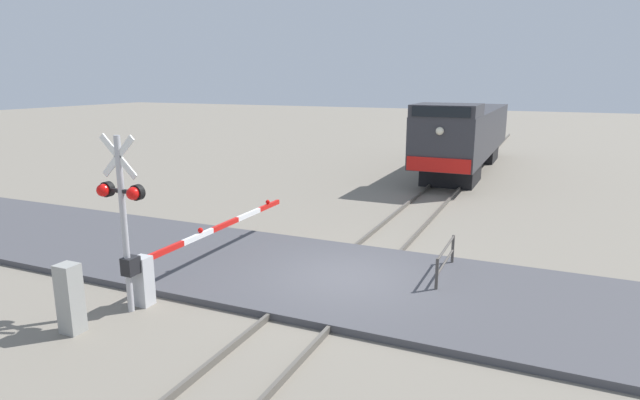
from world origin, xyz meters
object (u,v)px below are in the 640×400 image
at_px(locomotive, 466,134).
at_px(guard_railing, 445,259).
at_px(crossing_gate, 173,257).
at_px(utility_cabinet, 70,299).
at_px(crossing_signal, 122,205).

distance_m(locomotive, guard_railing, 17.67).
height_order(crossing_gate, utility_cabinet, utility_cabinet).
relative_size(locomotive, utility_cabinet, 10.25).
bearing_deg(locomotive, crossing_gate, -100.25).
bearing_deg(locomotive, guard_railing, -82.35).
distance_m(crossing_signal, guard_railing, 7.98).
bearing_deg(locomotive, utility_cabinet, -100.04).
bearing_deg(crossing_gate, utility_cabinet, -98.47).
bearing_deg(crossing_gate, locomotive, 79.75).
bearing_deg(crossing_gate, crossing_signal, -91.51).
height_order(locomotive, crossing_signal, crossing_signal).
bearing_deg(utility_cabinet, locomotive, 79.96).
xyz_separation_m(locomotive, utility_cabinet, (-4.15, -23.46, -1.33)).
relative_size(crossing_signal, crossing_gate, 0.57).
xyz_separation_m(crossing_signal, crossing_gate, (0.04, 1.50, -1.67)).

